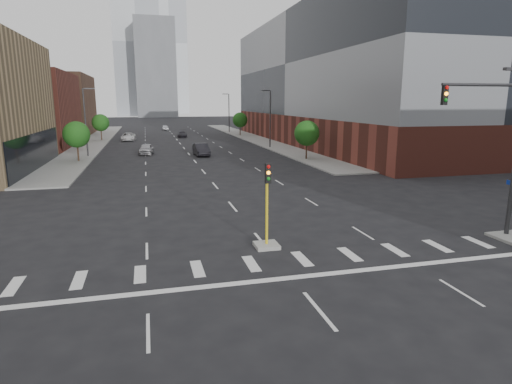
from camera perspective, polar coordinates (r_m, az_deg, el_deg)
name	(u,v)px	position (r m, az deg, el deg)	size (l,w,h in m)	color
ground	(343,340)	(14.59, 11.57, -18.71)	(400.00, 400.00, 0.00)	black
sidewalk_left_far	(96,141)	(86.01, -20.59, 6.40)	(5.00, 92.00, 0.15)	gray
sidewalk_right_far	(251,138)	(87.98, -0.65, 7.27)	(5.00, 92.00, 0.15)	gray
building_left_far_a	(4,110)	(80.22, -30.52, 9.41)	(20.00, 22.00, 12.00)	brown
building_left_far_b	(41,105)	(105.47, -26.70, 10.30)	(20.00, 24.00, 13.00)	brown
building_right_main	(350,80)	(79.51, 12.39, 14.37)	(24.00, 70.00, 22.00)	brown
tower_left	(137,44)	(232.85, -15.59, 18.43)	(22.00, 22.00, 70.00)	#B2B7BC
tower_right	(169,45)	(273.60, -11.53, 18.66)	(20.00, 20.00, 80.00)	#B2B7BC
tower_mid	(156,69)	(211.78, -13.23, 15.69)	(18.00, 18.00, 44.00)	slate
median_traffic_signal	(267,229)	(21.92, 1.46, -5.01)	(1.20, 1.20, 4.40)	#999993
mast_arm_signal	(505,135)	(26.24, 30.27, 6.58)	(5.12, 0.90, 9.07)	#2D2D30
streetlight_right_a	(270,116)	(68.94, 1.83, 10.05)	(1.60, 0.22, 9.07)	#2D2D30
streetlight_right_b	(229,111)	(103.01, -3.67, 10.69)	(1.60, 0.22, 9.07)	#2D2D30
streetlight_left	(86,119)	(61.72, -21.74, 8.99)	(1.60, 0.22, 9.07)	#2D2D30
tree_left_near	(76,135)	(56.94, -22.82, 7.08)	(3.20, 3.20, 4.85)	#382619
tree_left_far	(101,123)	(86.68, -20.02, 8.68)	(3.20, 3.20, 4.85)	#382619
tree_right_near	(307,133)	(55.01, 6.79, 7.78)	(3.20, 3.20, 4.85)	#382619
tree_right_far	(240,120)	(93.39, -2.14, 9.58)	(3.20, 3.20, 4.85)	#382619
car_near_left	(146,149)	(62.52, -14.42, 5.58)	(1.82, 4.52, 1.54)	#9E9EA2
car_mid_right	(201,150)	(59.67, -7.31, 5.63)	(1.78, 5.10, 1.68)	black
car_far_left	(128,137)	(85.41, -16.64, 7.07)	(2.45, 5.31, 1.48)	silver
car_deep_right	(182,134)	(90.71, -9.80, 7.61)	(1.85, 4.56, 1.32)	black
car_distant	(165,128)	(113.69, -12.03, 8.39)	(1.59, 3.94, 1.34)	silver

